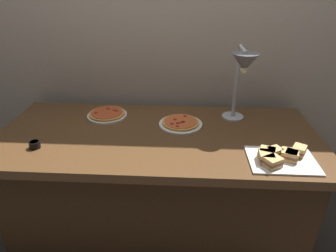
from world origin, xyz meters
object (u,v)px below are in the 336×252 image
pizza_plate_front (181,123)px  sandwich_platter (280,157)px  sauce_cup_near (35,144)px  heat_lamp (243,69)px  pizza_plate_center (107,114)px

pizza_plate_front → sandwich_platter: bearing=-36.4°
sauce_cup_near → heat_lamp: bearing=15.0°
sandwich_platter → heat_lamp: bearing=115.0°
sandwich_platter → sauce_cup_near: 1.29m
sandwich_platter → pizza_plate_front: bearing=143.6°
heat_lamp → pizza_plate_center: bearing=171.7°
pizza_plate_center → sauce_cup_near: 0.51m
pizza_plate_center → sauce_cup_near: (-0.29, -0.42, 0.01)m
heat_lamp → pizza_plate_front: bearing=177.2°
pizza_plate_front → sandwich_platter: sandwich_platter is taller
heat_lamp → sauce_cup_near: bearing=-165.0°
pizza_plate_front → pizza_plate_center: same height
heat_lamp → sauce_cup_near: 1.21m
pizza_plate_center → sandwich_platter: bearing=-25.6°
pizza_plate_front → sandwich_platter: 0.63m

